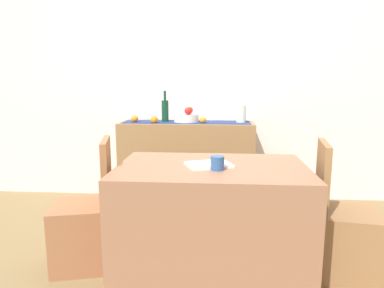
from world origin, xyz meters
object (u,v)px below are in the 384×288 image
(ceramic_vase, at_px, (241,114))
(coffee_cup, at_px, (217,163))
(sideboard_console, at_px, (187,163))
(dining_table, at_px, (211,219))
(open_book, at_px, (209,165))
(fruit_bowl, at_px, (186,118))
(chair_near_window, at_px, (85,229))
(wine_bottle, at_px, (165,110))
(chair_by_corner, at_px, (345,237))

(ceramic_vase, relative_size, coffee_cup, 2.04)
(sideboard_console, relative_size, ceramic_vase, 7.78)
(dining_table, relative_size, open_book, 4.46)
(fruit_bowl, distance_m, chair_near_window, 1.59)
(ceramic_vase, height_order, chair_near_window, ceramic_vase)
(sideboard_console, relative_size, coffee_cup, 15.87)
(fruit_bowl, relative_size, chair_near_window, 0.28)
(wine_bottle, xyz_separation_m, coffee_cup, (0.55, -1.43, -0.21))
(wine_bottle, distance_m, chair_near_window, 1.55)
(ceramic_vase, bearing_deg, dining_table, -101.69)
(chair_by_corner, bearing_deg, fruit_bowl, 131.84)
(sideboard_console, height_order, fruit_bowl, fruit_bowl)
(sideboard_console, xyz_separation_m, open_book, (0.27, -1.33, 0.31))
(open_book, bearing_deg, sideboard_console, 79.99)
(dining_table, height_order, chair_near_window, chair_near_window)
(fruit_bowl, relative_size, dining_table, 0.21)
(dining_table, distance_m, open_book, 0.38)
(sideboard_console, distance_m, dining_table, 1.35)
(fruit_bowl, relative_size, open_book, 0.91)
(wine_bottle, distance_m, chair_by_corner, 2.05)
(fruit_bowl, distance_m, dining_table, 1.46)
(coffee_cup, bearing_deg, wine_bottle, 111.00)
(ceramic_vase, bearing_deg, sideboard_console, 180.00)
(ceramic_vase, distance_m, chair_by_corner, 1.61)
(chair_near_window, distance_m, chair_by_corner, 1.78)
(dining_table, bearing_deg, chair_near_window, 179.75)
(chair_by_corner, bearing_deg, chair_near_window, 179.96)
(fruit_bowl, height_order, dining_table, fruit_bowl)
(open_book, bearing_deg, chair_near_window, 157.59)
(sideboard_console, distance_m, chair_by_corner, 1.77)
(dining_table, bearing_deg, open_book, -149.75)
(fruit_bowl, height_order, ceramic_vase, ceramic_vase)
(ceramic_vase, xyz_separation_m, open_book, (-0.29, -1.33, -0.21))
(sideboard_console, xyz_separation_m, chair_by_corner, (1.18, -1.32, -0.17))
(sideboard_console, bearing_deg, chair_near_window, -114.56)
(fruit_bowl, bearing_deg, dining_table, -77.58)
(wine_bottle, distance_m, open_book, 1.44)
(dining_table, xyz_separation_m, chair_near_window, (-0.89, 0.00, -0.10))
(ceramic_vase, distance_m, dining_table, 1.47)
(ceramic_vase, bearing_deg, coffee_cup, -99.44)
(sideboard_console, height_order, chair_near_window, chair_near_window)
(wine_bottle, bearing_deg, ceramic_vase, -0.00)
(coffee_cup, bearing_deg, dining_table, 108.32)
(fruit_bowl, height_order, open_book, fruit_bowl)
(open_book, height_order, chair_by_corner, chair_by_corner)
(ceramic_vase, relative_size, chair_near_window, 0.20)
(ceramic_vase, relative_size, dining_table, 0.14)
(sideboard_console, xyz_separation_m, wine_bottle, (-0.22, 0.00, 0.56))
(wine_bottle, distance_m, ceramic_vase, 0.79)
(dining_table, distance_m, coffee_cup, 0.43)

